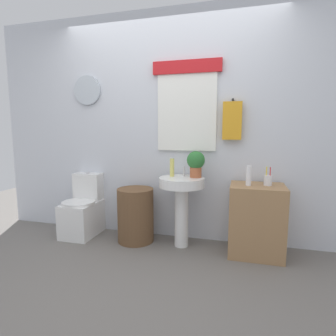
# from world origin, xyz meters

# --- Properties ---
(ground_plane) EXTENTS (8.00, 8.00, 0.00)m
(ground_plane) POSITION_xyz_m (0.00, 0.00, 0.00)
(ground_plane) COLOR slate
(back_wall) EXTENTS (4.40, 0.18, 2.60)m
(back_wall) POSITION_xyz_m (0.00, 1.15, 1.31)
(back_wall) COLOR silver
(back_wall) RESTS_ON ground_plane
(toilet) EXTENTS (0.38, 0.51, 0.75)m
(toilet) POSITION_xyz_m (-1.01, 0.88, 0.29)
(toilet) COLOR white
(toilet) RESTS_ON ground_plane
(laundry_hamper) EXTENTS (0.41, 0.41, 0.61)m
(laundry_hamper) POSITION_xyz_m (-0.32, 0.85, 0.31)
(laundry_hamper) COLOR brown
(laundry_hamper) RESTS_ON ground_plane
(pedestal_sink) EXTENTS (0.48, 0.48, 0.76)m
(pedestal_sink) POSITION_xyz_m (0.22, 0.85, 0.56)
(pedestal_sink) COLOR white
(pedestal_sink) RESTS_ON ground_plane
(faucet) EXTENTS (0.03, 0.03, 0.10)m
(faucet) POSITION_xyz_m (0.22, 0.97, 0.81)
(faucet) COLOR silver
(faucet) RESTS_ON pedestal_sink
(wooden_cabinet) EXTENTS (0.53, 0.44, 0.72)m
(wooden_cabinet) POSITION_xyz_m (1.00, 0.85, 0.36)
(wooden_cabinet) COLOR #9E754C
(wooden_cabinet) RESTS_ON ground_plane
(soap_bottle) EXTENTS (0.05, 0.05, 0.20)m
(soap_bottle) POSITION_xyz_m (0.10, 0.90, 0.86)
(soap_bottle) COLOR #DBD166
(soap_bottle) RESTS_ON pedestal_sink
(potted_plant) EXTENTS (0.19, 0.19, 0.28)m
(potted_plant) POSITION_xyz_m (0.36, 0.91, 0.92)
(potted_plant) COLOR #AD5B38
(potted_plant) RESTS_ON pedestal_sink
(lotion_bottle) EXTENTS (0.05, 0.05, 0.20)m
(lotion_bottle) POSITION_xyz_m (0.90, 0.81, 0.82)
(lotion_bottle) COLOR white
(lotion_bottle) RESTS_ON wooden_cabinet
(toothbrush_cup) EXTENTS (0.08, 0.08, 0.19)m
(toothbrush_cup) POSITION_xyz_m (1.09, 0.87, 0.77)
(toothbrush_cup) COLOR silver
(toothbrush_cup) RESTS_ON wooden_cabinet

